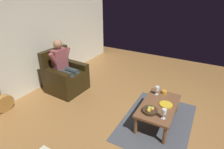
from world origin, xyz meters
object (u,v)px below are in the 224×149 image
object	(u,v)px
person_seated	(64,65)
candle_jar	(164,92)
wine_glass_near	(164,112)
decorative_dish	(166,105)
armchair	(65,77)
coffee_table	(159,107)
guitar	(3,102)
fruit_bowl	(150,110)
wine_glass_far	(157,89)

from	to	relation	value
person_seated	candle_jar	distance (m)	2.28
wine_glass_near	decorative_dish	xyz separation A→B (m)	(-0.38, -0.06, -0.11)
armchair	wine_glass_near	size ratio (longest dim) A/B	5.64
coffee_table	candle_jar	distance (m)	0.42
guitar	decorative_dish	world-z (taller)	guitar
wine_glass_near	coffee_table	bearing A→B (deg)	-154.01
fruit_bowl	person_seated	bearing A→B (deg)	-99.46
wine_glass_far	candle_jar	bearing A→B (deg)	128.69
guitar	wine_glass_near	bearing A→B (deg)	105.95
armchair	candle_jar	bearing A→B (deg)	101.08
wine_glass_near	candle_jar	world-z (taller)	wine_glass_near
person_seated	guitar	bearing A→B (deg)	-19.10
wine_glass_near	wine_glass_far	xyz separation A→B (m)	(-0.65, -0.31, -0.00)
wine_glass_far	armchair	bearing A→B (deg)	-83.67
fruit_bowl	coffee_table	bearing A→B (deg)	165.03
wine_glass_far	decorative_dish	distance (m)	0.39
guitar	wine_glass_far	distance (m)	3.02
guitar	wine_glass_far	bearing A→B (deg)	119.60
wine_glass_near	fruit_bowl	size ratio (longest dim) A/B	0.69
wine_glass_near	armchair	bearing A→B (deg)	-99.65
wine_glass_near	decorative_dish	world-z (taller)	wine_glass_near
person_seated	decorative_dish	size ratio (longest dim) A/B	5.41
guitar	decorative_dish	bearing A→B (deg)	112.93
decorative_dish	candle_jar	world-z (taller)	candle_jar
wine_glass_near	decorative_dish	bearing A→B (deg)	-171.60
decorative_dish	candle_jar	xyz separation A→B (m)	(-0.37, -0.13, 0.02)
wine_glass_far	fruit_bowl	distance (m)	0.61
guitar	fruit_bowl	bearing A→B (deg)	108.27
person_seated	coffee_table	bearing A→B (deg)	90.67
person_seated	fruit_bowl	world-z (taller)	person_seated
armchair	fruit_bowl	bearing A→B (deg)	83.20
coffee_table	wine_glass_far	world-z (taller)	wine_glass_far
person_seated	decorative_dish	world-z (taller)	person_seated
armchair	fruit_bowl	size ratio (longest dim) A/B	3.92
person_seated	wine_glass_far	size ratio (longest dim) A/B	7.20
wine_glass_far	guitar	bearing A→B (deg)	-60.40
wine_glass_near	wine_glass_far	world-z (taller)	wine_glass_near
guitar	wine_glass_far	world-z (taller)	guitar
person_seated	guitar	world-z (taller)	person_seated
guitar	candle_jar	size ratio (longest dim) A/B	9.83
armchair	candle_jar	size ratio (longest dim) A/B	10.02
fruit_bowl	decorative_dish	distance (m)	0.38
armchair	wine_glass_near	bearing A→B (deg)	82.97
armchair	decorative_dish	size ratio (longest dim) A/B	4.34
fruit_bowl	guitar	bearing A→B (deg)	-71.73
guitar	candle_jar	bearing A→B (deg)	120.05
person_seated	wine_glass_far	distance (m)	2.14
guitar	wine_glass_near	distance (m)	3.05
fruit_bowl	candle_jar	world-z (taller)	fruit_bowl
person_seated	coffee_table	xyz separation A→B (m)	(0.08, 2.26, -0.32)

